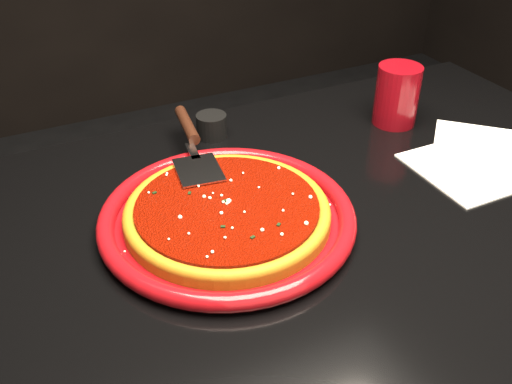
# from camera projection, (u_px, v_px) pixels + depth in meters

# --- Properties ---
(plate) EXTENTS (0.48, 0.48, 0.03)m
(plate) POSITION_uv_depth(u_px,v_px,m) (227.00, 217.00, 0.81)
(plate) COLOR maroon
(plate) RESTS_ON table
(pizza_crust) EXTENTS (0.38, 0.38, 0.01)m
(pizza_crust) POSITION_uv_depth(u_px,v_px,m) (227.00, 214.00, 0.81)
(pizza_crust) COLOR brown
(pizza_crust) RESTS_ON plate
(pizza_crust_rim) EXTENTS (0.38, 0.38, 0.02)m
(pizza_crust_rim) POSITION_uv_depth(u_px,v_px,m) (227.00, 210.00, 0.80)
(pizza_crust_rim) COLOR brown
(pizza_crust_rim) RESTS_ON plate
(pizza_sauce) EXTENTS (0.34, 0.34, 0.01)m
(pizza_sauce) POSITION_uv_depth(u_px,v_px,m) (227.00, 207.00, 0.80)
(pizza_sauce) COLOR #750D01
(pizza_sauce) RESTS_ON plate
(parmesan_dusting) EXTENTS (0.25, 0.25, 0.01)m
(parmesan_dusting) POSITION_uv_depth(u_px,v_px,m) (227.00, 203.00, 0.80)
(parmesan_dusting) COLOR #F7ECC5
(parmesan_dusting) RESTS_ON plate
(basil_flecks) EXTENTS (0.23, 0.23, 0.00)m
(basil_flecks) POSITION_uv_depth(u_px,v_px,m) (227.00, 204.00, 0.80)
(basil_flecks) COLOR black
(basil_flecks) RESTS_ON plate
(pizza_server) EXTENTS (0.12, 0.29, 0.02)m
(pizza_server) POSITION_uv_depth(u_px,v_px,m) (193.00, 144.00, 0.92)
(pizza_server) COLOR silver
(pizza_server) RESTS_ON plate
(cup) EXTENTS (0.10, 0.10, 0.11)m
(cup) POSITION_uv_depth(u_px,v_px,m) (397.00, 95.00, 1.05)
(cup) COLOR maroon
(cup) RESTS_ON table
(napkin_a) EXTENTS (0.18, 0.18, 0.00)m
(napkin_a) POSITION_uv_depth(u_px,v_px,m) (470.00, 168.00, 0.94)
(napkin_a) COLOR white
(napkin_a) RESTS_ON table
(napkin_b) EXTENTS (0.21, 0.21, 0.00)m
(napkin_b) POSITION_uv_depth(u_px,v_px,m) (477.00, 145.00, 1.00)
(napkin_b) COLOR white
(napkin_b) RESTS_ON table
(ramekin) EXTENTS (0.06, 0.06, 0.04)m
(ramekin) POSITION_uv_depth(u_px,v_px,m) (212.00, 126.00, 1.02)
(ramekin) COLOR black
(ramekin) RESTS_ON table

